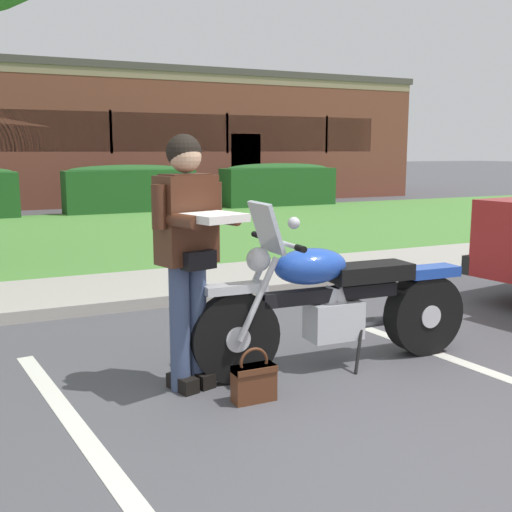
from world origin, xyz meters
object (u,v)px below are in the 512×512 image
at_px(motorcycle, 345,302).
at_px(handbag, 254,380).
at_px(rider_person, 189,242).
at_px(brick_building, 85,138).
at_px(hedge_center_right, 130,188).
at_px(hedge_right, 278,184).

xyz_separation_m(motorcycle, handbag, (-0.91, -0.34, -0.34)).
bearing_deg(handbag, rider_person, 126.20).
bearing_deg(brick_building, motorcycle, -94.39).
xyz_separation_m(handbag, hedge_center_right, (2.26, 12.25, 0.51)).
distance_m(hedge_center_right, hedge_right, 4.25).
relative_size(rider_person, handbag, 4.74).
bearing_deg(brick_building, hedge_right, -55.15).
relative_size(rider_person, brick_building, 0.08).
distance_m(motorcycle, hedge_center_right, 11.99).
bearing_deg(hedge_right, brick_building, 124.85).
xyz_separation_m(motorcycle, hedge_center_right, (1.35, 11.91, 0.16)).
relative_size(hedge_center_right, hedge_right, 1.00).
height_order(handbag, hedge_center_right, hedge_center_right).
distance_m(handbag, hedge_center_right, 12.47).
height_order(rider_person, brick_building, brick_building).
bearing_deg(hedge_right, hedge_center_right, 180.00).
bearing_deg(brick_building, rider_person, -98.19).
relative_size(motorcycle, hedge_center_right, 0.69).
height_order(motorcycle, handbag, motorcycle).
relative_size(handbag, hedge_center_right, 0.11).
xyz_separation_m(rider_person, hedge_right, (6.80, 11.86, -0.36)).
height_order(handbag, hedge_right, hedge_right).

